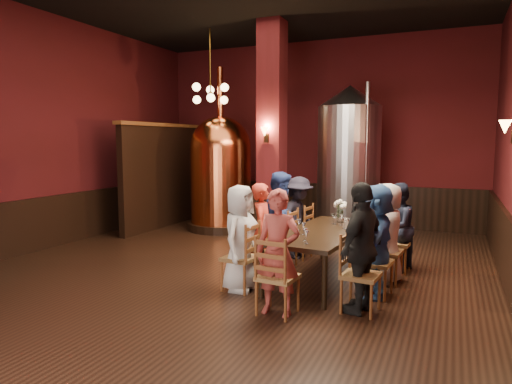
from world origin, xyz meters
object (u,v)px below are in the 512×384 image
at_px(person_2, 282,220).
at_px(steel_vessel, 349,161).
at_px(dining_table, 324,234).
at_px(person_0, 240,238).
at_px(person_1, 263,231).
at_px(copper_kettle, 221,171).
at_px(rose_vase, 340,207).

bearing_deg(person_2, steel_vessel, -11.97).
bearing_deg(steel_vessel, dining_table, -83.71).
xyz_separation_m(person_0, person_1, (0.06, 0.67, -0.02)).
height_order(dining_table, person_2, person_2).
distance_m(dining_table, person_0, 1.31).
bearing_deg(person_0, person_2, -5.53).
relative_size(dining_table, steel_vessel, 0.77).
xyz_separation_m(dining_table, person_2, (-0.82, 0.41, 0.10)).
bearing_deg(person_2, dining_table, -120.02).
distance_m(person_1, copper_kettle, 3.97).
relative_size(person_2, copper_kettle, 0.42).
bearing_deg(copper_kettle, rose_vase, -32.72).
distance_m(person_0, person_1, 0.67).
distance_m(person_0, steel_vessel, 4.42).
xyz_separation_m(person_0, rose_vase, (1.00, 1.67, 0.26)).
height_order(dining_table, rose_vase, rose_vase).
xyz_separation_m(person_2, steel_vessel, (0.44, 2.96, 0.83)).
relative_size(dining_table, person_2, 1.58).
xyz_separation_m(person_1, person_2, (0.06, 0.66, 0.07)).
bearing_deg(person_2, person_1, 171.19).
xyz_separation_m(person_0, person_2, (0.12, 1.32, 0.05)).
bearing_deg(person_0, steel_vessel, -7.73).
relative_size(person_0, person_2, 0.94).
bearing_deg(steel_vessel, copper_kettle, -170.23).
bearing_deg(copper_kettle, person_2, -45.58).
xyz_separation_m(dining_table, steel_vessel, (-0.37, 3.37, 0.93)).
distance_m(dining_table, rose_vase, 0.82).
relative_size(person_2, rose_vase, 4.18).
bearing_deg(copper_kettle, steel_vessel, 9.77).
distance_m(person_0, person_2, 1.33).
distance_m(person_1, rose_vase, 1.41).
bearing_deg(copper_kettle, dining_table, -41.65).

